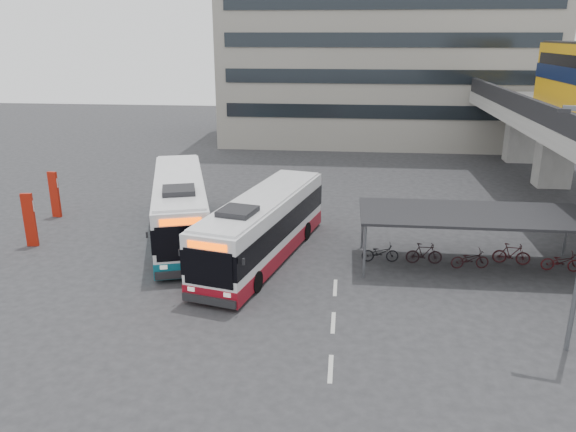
# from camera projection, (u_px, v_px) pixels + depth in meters

# --- Properties ---
(ground) EXTENTS (120.00, 120.00, 0.00)m
(ground) POSITION_uv_depth(u_px,v_px,m) (276.00, 285.00, 23.76)
(ground) COLOR #28282B
(ground) RESTS_ON ground
(bike_shelter) EXTENTS (10.00, 4.00, 2.54)m
(bike_shelter) POSITION_uv_depth(u_px,v_px,m) (471.00, 234.00, 25.28)
(bike_shelter) COLOR #595B60
(bike_shelter) RESTS_ON ground
(office_block) EXTENTS (30.00, 15.00, 25.00)m
(office_block) POSITION_uv_depth(u_px,v_px,m) (385.00, 7.00, 53.31)
(office_block) COLOR gray
(office_block) RESTS_ON ground
(road_markings) EXTENTS (0.15, 7.60, 0.01)m
(road_markings) POSITION_uv_depth(u_px,v_px,m) (333.00, 323.00, 20.68)
(road_markings) COLOR beige
(road_markings) RESTS_ON ground
(bus_main) EXTENTS (4.96, 11.29, 3.26)m
(bus_main) POSITION_uv_depth(u_px,v_px,m) (263.00, 228.00, 26.15)
(bus_main) COLOR white
(bus_main) RESTS_ON ground
(bus_teal) EXTENTS (5.79, 11.79, 3.42)m
(bus_teal) POSITION_uv_depth(u_px,v_px,m) (180.00, 208.00, 28.92)
(bus_teal) COLOR white
(bus_teal) RESTS_ON ground
(pedestrian) EXTENTS (0.44, 0.67, 1.82)m
(pedestrian) POSITION_uv_depth(u_px,v_px,m) (243.00, 262.00, 23.78)
(pedestrian) COLOR black
(pedestrian) RESTS_ON ground
(sign_totem_mid) EXTENTS (0.59, 0.24, 2.73)m
(sign_totem_mid) POSITION_uv_depth(u_px,v_px,m) (29.00, 219.00, 27.71)
(sign_totem_mid) COLOR #A01809
(sign_totem_mid) RESTS_ON ground
(sign_totem_north) EXTENTS (0.58, 0.25, 2.68)m
(sign_totem_north) POSITION_uv_depth(u_px,v_px,m) (54.00, 194.00, 32.17)
(sign_totem_north) COLOR #A01809
(sign_totem_north) RESTS_ON ground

